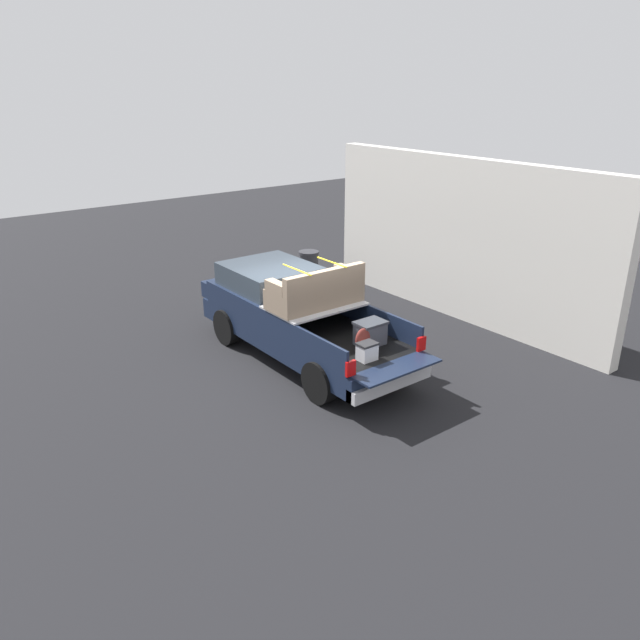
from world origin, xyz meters
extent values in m
plane|color=black|center=(0.00, 0.00, 0.00)|extent=(40.00, 40.00, 0.00)
cube|color=#162138|center=(0.00, 0.00, 0.62)|extent=(5.50, 1.92, 0.46)
cube|color=black|center=(-1.20, 0.00, 0.87)|extent=(2.80, 1.80, 0.04)
cube|color=#162138|center=(-1.20, 0.93, 1.10)|extent=(2.80, 0.06, 0.50)
cube|color=#162138|center=(-1.20, -0.93, 1.10)|extent=(2.80, 0.06, 0.50)
cube|color=#162138|center=(0.17, 0.00, 1.10)|extent=(0.06, 1.80, 0.50)
cube|color=#162138|center=(-2.88, 0.00, 0.87)|extent=(0.55, 1.80, 0.04)
cube|color=#B2B2B7|center=(-0.43, 0.00, 1.37)|extent=(1.25, 1.92, 0.04)
cube|color=#162138|center=(1.35, 0.00, 1.10)|extent=(2.30, 1.92, 0.50)
cube|color=#2D3842|center=(1.25, 0.00, 1.60)|extent=(1.94, 1.76, 0.50)
cube|color=#162138|center=(2.70, 0.00, 1.04)|extent=(0.40, 1.82, 0.38)
cube|color=#B2B2B7|center=(-2.72, 0.00, 0.51)|extent=(0.24, 1.92, 0.24)
cube|color=red|center=(-2.62, 0.88, 1.03)|extent=(0.06, 0.20, 0.28)
cube|color=red|center=(-2.62, -0.88, 1.03)|extent=(0.06, 0.20, 0.28)
cylinder|color=black|center=(1.75, 0.88, 0.42)|extent=(0.83, 0.30, 0.83)
cylinder|color=black|center=(1.75, -0.88, 0.42)|extent=(0.83, 0.30, 0.83)
cylinder|color=black|center=(-1.75, 0.88, 0.42)|extent=(0.83, 0.30, 0.83)
cylinder|color=black|center=(-1.75, -0.88, 0.42)|extent=(0.83, 0.30, 0.83)
cube|color=#474C56|center=(-1.80, -0.31, 1.10)|extent=(0.40, 0.55, 0.43)
cube|color=#31353C|center=(-1.80, -0.31, 1.34)|extent=(0.44, 0.59, 0.05)
ellipsoid|color=maroon|center=(-1.96, 0.03, 1.12)|extent=(0.20, 0.34, 0.47)
ellipsoid|color=maroon|center=(-2.07, 0.03, 1.05)|extent=(0.09, 0.24, 0.21)
cube|color=white|center=(-2.30, 0.22, 1.04)|extent=(0.26, 0.34, 0.30)
cube|color=#262628|center=(-2.30, 0.22, 1.21)|extent=(0.28, 0.36, 0.04)
cube|color=#84705B|center=(-0.43, 0.00, 1.60)|extent=(0.86, 1.96, 0.42)
cube|color=#84705B|center=(-0.78, 0.00, 2.01)|extent=(0.16, 1.96, 0.40)
cube|color=#84705B|center=(-0.38, 0.88, 1.92)|extent=(0.62, 0.20, 0.22)
cube|color=#84705B|center=(-0.38, -0.88, 1.92)|extent=(0.62, 0.20, 0.22)
cube|color=yellow|center=(-0.43, 0.44, 2.22)|extent=(0.96, 0.03, 0.02)
cube|color=yellow|center=(-0.43, -0.44, 2.22)|extent=(0.96, 0.03, 0.02)
cube|color=silver|center=(-0.18, -4.76, 2.00)|extent=(8.64, 0.36, 4.01)
cylinder|color=#2D2D33|center=(4.27, -3.33, 0.45)|extent=(0.56, 0.56, 0.90)
cylinder|color=#2D2D33|center=(4.27, -3.33, 0.94)|extent=(0.60, 0.60, 0.08)
camera|label=1|loc=(-9.93, 7.17, 5.71)|focal=34.48mm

